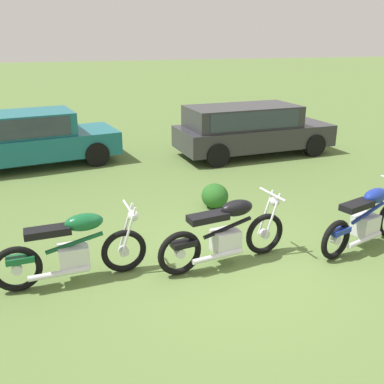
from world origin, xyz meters
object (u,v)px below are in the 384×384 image
motorcycle_black (226,233)px  motorcycle_blue (367,219)px  motorcycle_green (73,249)px  car_charcoal (248,126)px  car_teal (30,136)px  shrub_low (215,196)px

motorcycle_black → motorcycle_blue: bearing=-12.1°
motorcycle_green → motorcycle_blue: 4.57m
motorcycle_black → car_charcoal: bearing=54.2°
motorcycle_green → car_teal: (-0.65, 6.30, 0.31)m
car_teal → shrub_low: bearing=-59.5°
motorcycle_green → car_charcoal: car_charcoal is taller
motorcycle_black → car_charcoal: 6.50m
car_teal → car_charcoal: bearing=-16.1°
car_teal → motorcycle_green: bearing=-92.6°
car_teal → car_charcoal: (5.91, -0.78, 0.04)m
motorcycle_green → car_charcoal: (5.26, 5.52, 0.34)m
motorcycle_blue → car_teal: size_ratio=0.44×
motorcycle_black → shrub_low: 2.28m
motorcycle_green → motorcycle_blue: size_ratio=1.05×
motorcycle_blue → car_charcoal: 5.96m
car_teal → shrub_low: car_teal is taller
car_teal → car_charcoal: same height
motorcycle_green → motorcycle_blue: same height
motorcycle_blue → car_charcoal: bearing=66.5°
car_teal → motorcycle_blue: bearing=-60.6°
motorcycle_black → car_teal: size_ratio=0.47×
motorcycle_black → shrub_low: bearing=65.2°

